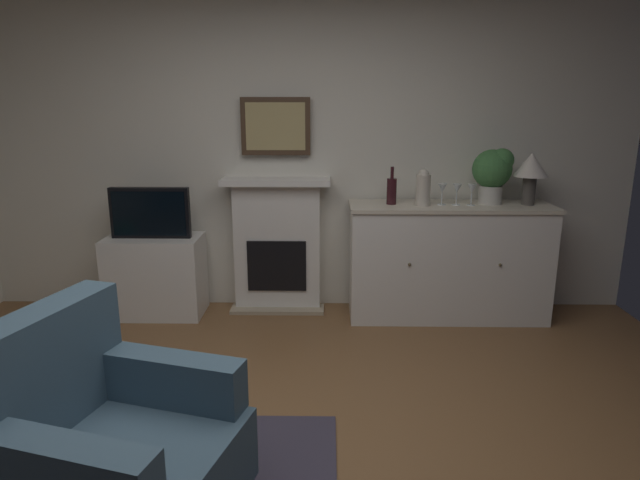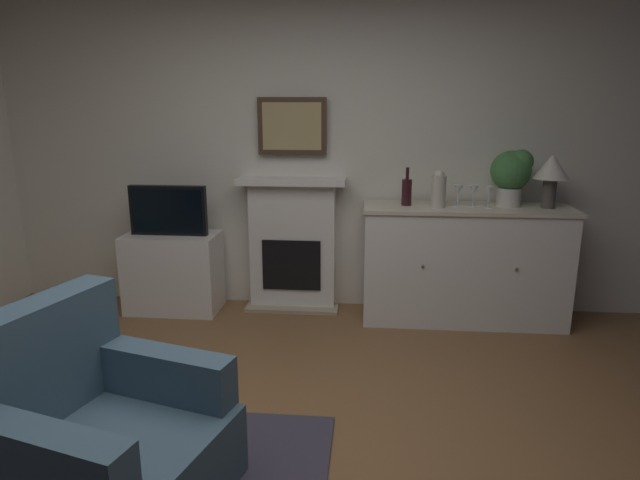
{
  "view_description": "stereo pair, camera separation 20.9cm",
  "coord_description": "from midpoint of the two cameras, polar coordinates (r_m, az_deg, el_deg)",
  "views": [
    {
      "loc": [
        0.21,
        -2.13,
        1.69
      ],
      "look_at": [
        0.17,
        0.59,
        1.0
      ],
      "focal_mm": 30.64,
      "sensor_mm": 36.0,
      "label": 1
    },
    {
      "loc": [
        0.42,
        -2.12,
        1.69
      ],
      "look_at": [
        0.17,
        0.59,
        1.0
      ],
      "focal_mm": 30.64,
      "sensor_mm": 36.0,
      "label": 2
    }
  ],
  "objects": [
    {
      "name": "fireplace_unit",
      "position": [
        4.52,
        -5.79,
        -0.49
      ],
      "size": [
        0.87,
        0.3,
        1.1
      ],
      "color": "white",
      "rests_on": "ground_plane"
    },
    {
      "name": "wine_glass_left",
      "position": [
        4.28,
        11.3,
        5.23
      ],
      "size": [
        0.07,
        0.07,
        0.16
      ],
      "color": "silver",
      "rests_on": "sideboard_cabinet"
    },
    {
      "name": "tv_set",
      "position": [
        4.5,
        -18.61,
        2.69
      ],
      "size": [
        0.62,
        0.07,
        0.4
      ],
      "color": "black",
      "rests_on": "tv_cabinet"
    },
    {
      "name": "table_lamp",
      "position": [
        4.43,
        19.91,
        7.02
      ],
      "size": [
        0.26,
        0.26,
        0.4
      ],
      "color": "#4C4742",
      "rests_on": "sideboard_cabinet"
    },
    {
      "name": "potted_plant_small",
      "position": [
        4.4,
        16.37,
        6.94
      ],
      "size": [
        0.3,
        0.3,
        0.43
      ],
      "color": "beige",
      "rests_on": "sideboard_cabinet"
    },
    {
      "name": "wine_glass_center",
      "position": [
        4.29,
        12.77,
        5.17
      ],
      "size": [
        0.07,
        0.07,
        0.16
      ],
      "color": "silver",
      "rests_on": "sideboard_cabinet"
    },
    {
      "name": "wine_bottle",
      "position": [
        4.25,
        6.1,
        5.16
      ],
      "size": [
        0.08,
        0.08,
        0.29
      ],
      "color": "#331419",
      "rests_on": "sideboard_cabinet"
    },
    {
      "name": "vase_decorative",
      "position": [
        4.21,
        9.34,
        5.41
      ],
      "size": [
        0.11,
        0.11,
        0.28
      ],
      "color": "beige",
      "rests_on": "sideboard_cabinet"
    },
    {
      "name": "wall_rear",
      "position": [
        4.49,
        -3.21,
        11.2
      ],
      "size": [
        5.38,
        0.06,
        2.91
      ],
      "primitive_type": "cube",
      "color": "silver",
      "rests_on": "ground_plane"
    },
    {
      "name": "wine_glass_right",
      "position": [
        4.3,
        14.25,
        5.1
      ],
      "size": [
        0.07,
        0.07,
        0.16
      ],
      "color": "silver",
      "rests_on": "sideboard_cabinet"
    },
    {
      "name": "sideboard_cabinet",
      "position": [
        4.42,
        11.9,
        -2.22
      ],
      "size": [
        1.57,
        0.49,
        0.92
      ],
      "color": "white",
      "rests_on": "ground_plane"
    },
    {
      "name": "framed_picture",
      "position": [
        4.42,
        -6.04,
        11.71
      ],
      "size": [
        0.55,
        0.04,
        0.45
      ],
      "color": "#473323"
    },
    {
      "name": "tv_cabinet",
      "position": [
        4.65,
        -18.01,
        -3.6
      ],
      "size": [
        0.75,
        0.42,
        0.65
      ],
      "color": "white",
      "rests_on": "ground_plane"
    },
    {
      "name": "armchair",
      "position": [
        2.45,
        -23.75,
        -19.37
      ],
      "size": [
        0.98,
        0.95,
        0.92
      ],
      "color": "#3F596B",
      "rests_on": "ground_plane"
    }
  ]
}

